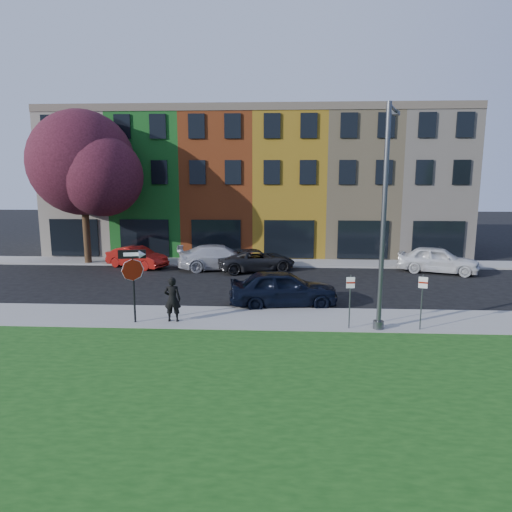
# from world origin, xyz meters

# --- Properties ---
(ground) EXTENTS (120.00, 120.00, 0.00)m
(ground) POSITION_xyz_m (0.00, 0.00, 0.00)
(ground) COLOR black
(ground) RESTS_ON ground
(sidewalk_near) EXTENTS (40.00, 3.00, 0.12)m
(sidewalk_near) POSITION_xyz_m (2.00, 3.00, 0.06)
(sidewalk_near) COLOR gray
(sidewalk_near) RESTS_ON ground
(sidewalk_far) EXTENTS (40.00, 2.40, 0.12)m
(sidewalk_far) POSITION_xyz_m (-3.00, 15.00, 0.06)
(sidewalk_far) COLOR gray
(sidewalk_far) RESTS_ON ground
(rowhouse_block) EXTENTS (30.00, 10.12, 10.00)m
(rowhouse_block) POSITION_xyz_m (-2.50, 21.18, 4.99)
(rowhouse_block) COLOR beige
(rowhouse_block) RESTS_ON ground
(stop_sign) EXTENTS (1.04, 0.24, 2.89)m
(stop_sign) POSITION_xyz_m (-6.29, 2.16, 2.19)
(stop_sign) COLOR black
(stop_sign) RESTS_ON sidewalk_near
(man) EXTENTS (0.69, 0.48, 1.79)m
(man) POSITION_xyz_m (-4.82, 2.38, 1.02)
(man) COLOR black
(man) RESTS_ON sidewalk_near
(sedan_near) EXTENTS (3.09, 5.30, 1.65)m
(sedan_near) POSITION_xyz_m (-0.45, 5.17, 0.82)
(sedan_near) COLOR black
(sedan_near) RESTS_ON ground
(parked_car_red) EXTENTS (4.34, 5.07, 1.33)m
(parked_car_red) POSITION_xyz_m (-9.70, 13.32, 0.67)
(parked_car_red) COLOR maroon
(parked_car_red) RESTS_ON ground
(parked_car_silver) EXTENTS (4.21, 6.10, 1.53)m
(parked_car_silver) POSITION_xyz_m (-4.33, 13.02, 0.76)
(parked_car_silver) COLOR #B9B9BE
(parked_car_silver) RESTS_ON ground
(parked_car_dark) EXTENTS (5.38, 6.26, 1.34)m
(parked_car_dark) POSITION_xyz_m (-2.07, 12.74, 0.67)
(parked_car_dark) COLOR black
(parked_car_dark) RESTS_ON ground
(parked_car_white) EXTENTS (4.77, 5.82, 1.59)m
(parked_car_white) POSITION_xyz_m (8.90, 12.75, 0.79)
(parked_car_white) COLOR white
(parked_car_white) RESTS_ON ground
(street_lamp) EXTENTS (1.13, 2.47, 8.24)m
(street_lamp) POSITION_xyz_m (3.19, 2.09, 4.27)
(street_lamp) COLOR #484B4D
(street_lamp) RESTS_ON sidewalk_near
(parking_sign_a) EXTENTS (0.32, 0.10, 2.07)m
(parking_sign_a) POSITION_xyz_m (2.02, 1.89, 1.42)
(parking_sign_a) COLOR #484B4D
(parking_sign_a) RESTS_ON sidewalk_near
(parking_sign_b) EXTENTS (0.31, 0.13, 2.11)m
(parking_sign_b) POSITION_xyz_m (4.67, 1.89, 1.44)
(parking_sign_b) COLOR #484B4D
(parking_sign_b) RESTS_ON sidewalk_near
(tree_purple) EXTENTS (7.96, 6.97, 9.78)m
(tree_purple) POSITION_xyz_m (-13.13, 14.26, 6.41)
(tree_purple) COLOR black
(tree_purple) RESTS_ON sidewalk_far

